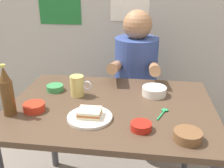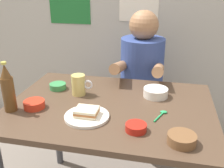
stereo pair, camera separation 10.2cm
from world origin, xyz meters
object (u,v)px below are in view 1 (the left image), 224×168
at_px(dining_table, 111,120).
at_px(beer_mug, 78,86).
at_px(person_seated, 136,65).
at_px(stool, 134,113).
at_px(plate_orange, 90,117).
at_px(dip_bowl_green, 55,88).
at_px(beer_bottle, 7,93).
at_px(sandwich, 90,113).

distance_m(dining_table, beer_mug, 0.27).
xyz_separation_m(person_seated, beer_mug, (-0.31, -0.53, 0.03)).
bearing_deg(stool, plate_orange, -103.06).
distance_m(person_seated, beer_mug, 0.61).
distance_m(person_seated, dip_bowl_green, 0.67).
distance_m(person_seated, beer_bottle, 0.99).
relative_size(person_seated, beer_mug, 5.71).
relative_size(dining_table, sandwich, 10.00).
bearing_deg(person_seated, stool, 90.00).
relative_size(person_seated, sandwich, 6.54).
distance_m(dining_table, beer_bottle, 0.56).
xyz_separation_m(person_seated, plate_orange, (-0.18, -0.78, -0.02)).
relative_size(beer_bottle, dip_bowl_green, 2.62).
height_order(person_seated, plate_orange, person_seated).
height_order(sandwich, beer_mug, beer_mug).
bearing_deg(stool, sandwich, -103.06).
bearing_deg(beer_bottle, dip_bowl_green, 68.11).
xyz_separation_m(person_seated, dip_bowl_green, (-0.46, -0.48, -0.01)).
bearing_deg(dining_table, plate_orange, -116.38).
distance_m(beer_bottle, dip_bowl_green, 0.35).
bearing_deg(plate_orange, dining_table, 63.62).
distance_m(person_seated, plate_orange, 0.80).
relative_size(stool, sandwich, 4.09).
relative_size(beer_mug, beer_bottle, 0.48).
relative_size(sandwich, beer_bottle, 0.42).
distance_m(person_seated, sandwich, 0.80).
bearing_deg(stool, dining_table, -99.33).
distance_m(sandwich, beer_mug, 0.28).
xyz_separation_m(plate_orange, dip_bowl_green, (-0.28, 0.30, 0.01)).
relative_size(stool, dip_bowl_green, 4.50).
bearing_deg(beer_bottle, plate_orange, 1.47).
height_order(person_seated, beer_bottle, person_seated).
xyz_separation_m(stool, dip_bowl_green, (-0.46, -0.49, 0.41)).
relative_size(sandwich, dip_bowl_green, 1.10).
height_order(stool, plate_orange, plate_orange).
height_order(sandwich, beer_bottle, beer_bottle).
bearing_deg(dining_table, stool, 80.67).
bearing_deg(plate_orange, beer_bottle, -178.53).
bearing_deg(dip_bowl_green, plate_orange, -46.99).
xyz_separation_m(plate_orange, sandwich, (0.00, 0.00, 0.02)).
height_order(beer_bottle, dip_bowl_green, beer_bottle).
bearing_deg(sandwich, beer_mug, 116.46).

